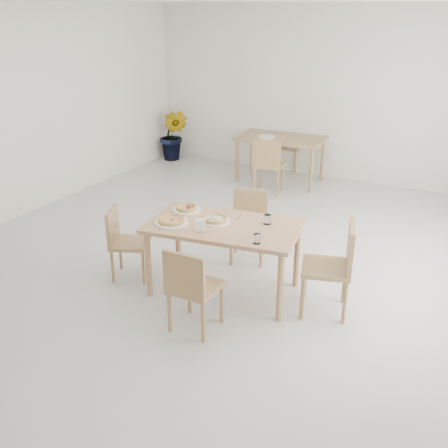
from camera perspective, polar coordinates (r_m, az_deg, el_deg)
The scene contains 21 objects.
main_table at distance 5.23m, azimuth 0.00°, elevation -0.88°, with size 1.60×1.05×0.75m.
chair_south at distance 4.66m, azimuth -3.64°, elevation -6.63°, with size 0.41×0.41×0.83m.
chair_north at distance 6.04m, azimuth 2.75°, elevation 0.42°, with size 0.50×0.50×0.81m.
chair_west at distance 5.71m, azimuth -10.94°, elevation -1.51°, with size 0.51×0.51×0.78m.
chair_east at distance 5.03m, azimuth 12.08°, elevation -4.09°, with size 0.56×0.56×0.92m.
plate_margherita at distance 5.24m, azimuth -5.73°, elevation 0.18°, with size 0.34×0.34×0.02m, color white.
plate_mushroom at distance 5.25m, azimuth -0.98°, elevation 0.34°, with size 0.30×0.30×0.02m, color white.
plate_pepperoni at distance 5.55m, azimuth -4.10°, elevation 1.55°, with size 0.30×0.30×0.02m, color white.
pizza_margherita at distance 5.24m, azimuth -5.74°, elevation 0.41°, with size 0.33×0.33×0.03m.
pizza_mushroom at distance 5.24m, azimuth -0.99°, elevation 0.57°, with size 0.28×0.28×0.03m.
pizza_pepperoni at distance 5.54m, azimuth -4.10°, elevation 1.78°, with size 0.25×0.25×0.03m.
tumbler_a at distance 4.78m, azimuth 3.59°, elevation -1.62°, with size 0.07×0.07×0.09m, color white.
tumbler_b at distance 5.20m, azimuth 4.75°, elevation 0.50°, with size 0.07×0.07×0.10m, color white.
napkin_holder at distance 5.00m, azimuth -2.61°, elevation -0.22°, with size 0.13×0.10×0.13m.
fork_a at distance 5.36m, azimuth 1.68°, elevation 0.75°, with size 0.01×0.18×0.01m, color silver.
fork_b at distance 4.87m, azimuth 3.97°, elevation -1.68°, with size 0.01×0.17×0.01m, color silver.
second_table at distance 8.78m, azimuth 6.19°, elevation 8.83°, with size 1.46×0.88×0.75m.
chair_back_s at distance 8.15m, azimuth 4.80°, elevation 6.72°, with size 0.50×0.50×0.89m.
chair_back_n at distance 9.56m, azimuth 7.63°, elevation 8.71°, with size 0.44×0.44×0.80m.
plate_empty at distance 8.71m, azimuth 4.63°, elevation 9.43°, with size 0.28×0.28×0.02m, color white.
potted_plant at distance 10.07m, azimuth -5.53°, elevation 9.61°, with size 0.53×0.43×0.96m, color #366A1F.
Camera 1 is at (2.76, -5.03, 2.77)m, focal length 42.00 mm.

